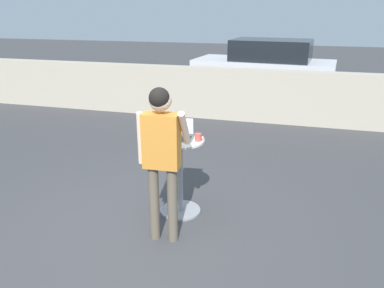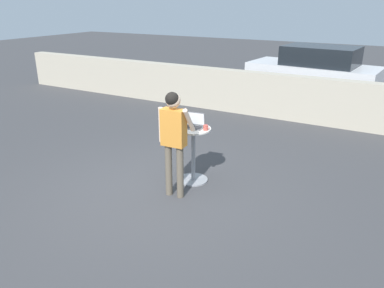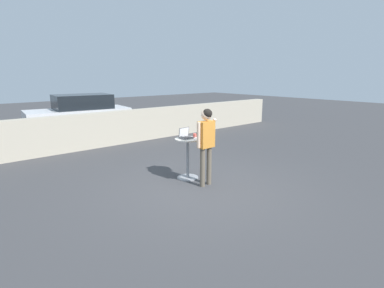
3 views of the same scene
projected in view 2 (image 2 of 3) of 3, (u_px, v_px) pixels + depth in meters
ground_plane at (160, 192)px, 6.16m from camera, size 50.00×50.00×0.00m
pavement_kerb at (264, 95)px, 10.07m from camera, size 17.50×0.35×1.16m
cafe_table at (193, 152)px, 6.38m from camera, size 0.59×0.59×0.97m
laptop at (195, 124)px, 6.25m from camera, size 0.34×0.27×0.25m
coffee_mug at (206, 128)px, 6.12m from camera, size 0.11×0.08×0.09m
standing_person at (174, 132)px, 5.67m from camera, size 0.52×0.39×1.71m
parked_car_near_street at (315, 69)px, 12.44m from camera, size 4.32×2.22×1.57m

